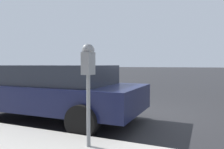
# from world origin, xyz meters

# --- Properties ---
(ground_plane) EXTENTS (220.00, 220.00, 0.00)m
(ground_plane) POSITION_xyz_m (0.00, 0.00, 0.00)
(ground_plane) COLOR #2B2B2D
(parking_meter) EXTENTS (0.21, 0.19, 1.57)m
(parking_meter) POSITION_xyz_m (-2.62, -0.45, 1.32)
(parking_meter) COLOR gray
(parking_meter) RESTS_ON sidewalk
(car_navy) EXTENTS (2.18, 4.35, 1.36)m
(car_navy) POSITION_xyz_m (-1.11, 1.32, 0.73)
(car_navy) COLOR #14193D
(car_navy) RESTS_ON ground_plane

